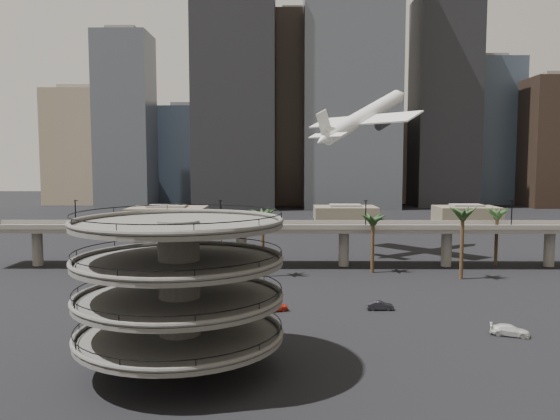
{
  "coord_description": "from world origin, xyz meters",
  "views": [
    {
      "loc": [
        -1.91,
        -60.86,
        22.42
      ],
      "look_at": [
        -2.52,
        28.0,
        14.49
      ],
      "focal_mm": 35.0,
      "sensor_mm": 36.0,
      "label": 1
    }
  ],
  "objects_px": {
    "airborne_jet": "(364,117)",
    "car_a": "(272,306)",
    "parking_ramp": "(179,280)",
    "car_b": "(380,306)",
    "car_c": "(510,330)",
    "overpass": "(293,232)"
  },
  "relations": [
    {
      "from": "car_a",
      "to": "car_b",
      "type": "relative_size",
      "value": 1.15
    },
    {
      "from": "car_b",
      "to": "overpass",
      "type": "bearing_deg",
      "value": 19.65
    },
    {
      "from": "parking_ramp",
      "to": "overpass",
      "type": "bearing_deg",
      "value": 77.57
    },
    {
      "from": "parking_ramp",
      "to": "overpass",
      "type": "height_order",
      "value": "parking_ramp"
    },
    {
      "from": "car_c",
      "to": "car_b",
      "type": "bearing_deg",
      "value": 70.11
    },
    {
      "from": "overpass",
      "to": "car_a",
      "type": "relative_size",
      "value": 27.97
    },
    {
      "from": "airborne_jet",
      "to": "car_a",
      "type": "xyz_separation_m",
      "value": [
        -20.88,
        -52.11,
        -32.24
      ]
    },
    {
      "from": "parking_ramp",
      "to": "car_b",
      "type": "relative_size",
      "value": 5.51
    },
    {
      "from": "parking_ramp",
      "to": "overpass",
      "type": "xyz_separation_m",
      "value": [
        13.0,
        59.0,
        -2.5
      ]
    },
    {
      "from": "airborne_jet",
      "to": "car_a",
      "type": "distance_m",
      "value": 64.74
    },
    {
      "from": "overpass",
      "to": "airborne_jet",
      "type": "xyz_separation_m",
      "value": [
        17.28,
        16.34,
        25.7
      ]
    },
    {
      "from": "car_b",
      "to": "car_c",
      "type": "xyz_separation_m",
      "value": [
        14.59,
        -12.13,
        0.04
      ]
    },
    {
      "from": "overpass",
      "to": "airborne_jet",
      "type": "distance_m",
      "value": 35.01
    },
    {
      "from": "car_a",
      "to": "car_c",
      "type": "height_order",
      "value": "car_a"
    },
    {
      "from": "parking_ramp",
      "to": "car_b",
      "type": "xyz_separation_m",
      "value": [
        25.7,
        24.13,
        -9.17
      ]
    },
    {
      "from": "airborne_jet",
      "to": "car_b",
      "type": "distance_m",
      "value": 60.75
    },
    {
      "from": "parking_ramp",
      "to": "car_c",
      "type": "relative_size",
      "value": 4.59
    },
    {
      "from": "overpass",
      "to": "car_b",
      "type": "height_order",
      "value": "overpass"
    },
    {
      "from": "overpass",
      "to": "car_c",
      "type": "relative_size",
      "value": 26.86
    },
    {
      "from": "parking_ramp",
      "to": "airborne_jet",
      "type": "relative_size",
      "value": 0.82
    },
    {
      "from": "airborne_jet",
      "to": "car_c",
      "type": "xyz_separation_m",
      "value": [
        10.01,
        -63.33,
        -32.33
      ]
    },
    {
      "from": "car_c",
      "to": "car_a",
      "type": "bearing_deg",
      "value": 89.87
    }
  ]
}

